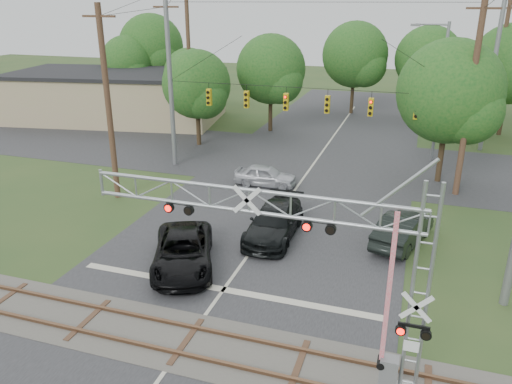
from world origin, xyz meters
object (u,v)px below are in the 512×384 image
(traffic_signal_span, at_px, (321,94))
(car_dark, at_px, (274,222))
(sedan_silver, at_px, (266,175))
(crossing_gantry, at_px, (312,257))
(pickup_black, at_px, (183,251))
(streetlight, at_px, (438,86))
(commercial_building, at_px, (117,96))

(traffic_signal_span, distance_m, car_dark, 10.27)
(traffic_signal_span, distance_m, sedan_silver, 6.13)
(crossing_gantry, distance_m, sedan_silver, 17.78)
(crossing_gantry, distance_m, pickup_black, 9.13)
(streetlight, bearing_deg, pickup_black, -117.02)
(traffic_signal_span, xyz_separation_m, streetlight, (7.01, 6.94, -0.15))
(crossing_gantry, relative_size, streetlight, 1.06)
(crossing_gantry, xyz_separation_m, car_dark, (-3.77, 9.31, -3.47))
(car_dark, bearing_deg, pickup_black, -126.32)
(crossing_gantry, height_order, commercial_building, crossing_gantry)
(pickup_black, xyz_separation_m, commercial_building, (-19.11, 24.83, 1.58))
(commercial_building, bearing_deg, sedan_silver, -44.60)
(traffic_signal_span, height_order, sedan_silver, traffic_signal_span)
(pickup_black, distance_m, sedan_silver, 11.13)
(sedan_silver, xyz_separation_m, streetlight, (9.93, 9.08, 4.80))
(crossing_gantry, relative_size, car_dark, 1.92)
(car_dark, bearing_deg, streetlight, 64.05)
(sedan_silver, bearing_deg, streetlight, -49.07)
(commercial_building, bearing_deg, pickup_black, -61.91)
(traffic_signal_span, bearing_deg, car_dark, -92.14)
(commercial_building, bearing_deg, crossing_gantry, -58.69)
(sedan_silver, bearing_deg, car_dark, -161.04)
(car_dark, xyz_separation_m, sedan_silver, (-2.58, 6.92, -0.11))
(sedan_silver, height_order, commercial_building, commercial_building)
(pickup_black, bearing_deg, crossing_gantry, -60.12)
(streetlight, bearing_deg, car_dark, -114.68)
(pickup_black, xyz_separation_m, streetlight, (10.30, 20.21, 4.71))
(crossing_gantry, bearing_deg, sedan_silver, 111.37)
(crossing_gantry, distance_m, commercial_building, 39.58)
(car_dark, distance_m, commercial_building, 30.24)
(sedan_silver, relative_size, commercial_building, 0.19)
(sedan_silver, bearing_deg, commercial_building, 53.38)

